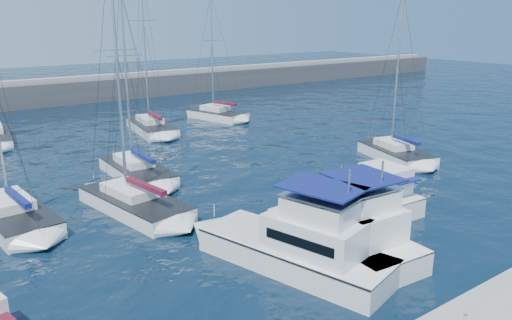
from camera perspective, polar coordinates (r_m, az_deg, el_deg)
ground at (r=27.47m, az=2.71°, el=-8.48°), size 220.00×220.00×0.00m
breakwater at (r=73.93m, az=-23.35°, el=6.67°), size 160.00×6.00×4.45m
dock_cleat_centre at (r=20.74m, az=22.79°, el=-16.27°), size 0.16×0.16×0.25m
motor_yacht_port_inner at (r=23.55m, az=5.34°, el=-9.85°), size 5.70×9.97×4.69m
motor_yacht_stbd_inner at (r=25.34m, az=10.46°, el=-8.12°), size 4.27×8.54×4.69m
motor_yacht_stbd_outer at (r=31.76m, az=13.78°, el=-3.65°), size 2.76×5.96×3.20m
sailboat_mid_a at (r=31.81m, az=-25.98°, el=-5.67°), size 3.85×8.25×13.44m
sailboat_mid_b at (r=31.25m, az=-13.75°, el=-4.79°), size 4.43×8.70×15.38m
sailboat_mid_c at (r=37.61m, az=-13.47°, el=-1.23°), size 3.01×8.07×14.05m
sailboat_mid_e at (r=42.88m, az=15.68°, el=0.73°), size 4.80×7.57×13.73m
sailboat_back_b at (r=52.39m, az=-11.84°, el=3.74°), size 4.26×8.80×17.87m
sailboat_back_c at (r=58.21m, az=-4.40°, el=5.21°), size 4.87×7.64×14.19m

